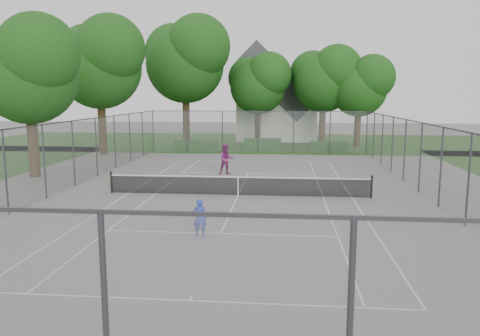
# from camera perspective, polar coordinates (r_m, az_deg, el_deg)

# --- Properties ---
(ground) EXTENTS (120.00, 120.00, 0.00)m
(ground) POSITION_cam_1_polar(r_m,az_deg,el_deg) (22.92, -0.23, -3.35)
(ground) COLOR slate
(ground) RESTS_ON ground
(grass_far) EXTENTS (60.00, 20.00, 0.00)m
(grass_far) POSITION_cam_1_polar(r_m,az_deg,el_deg) (48.59, 2.76, 3.19)
(grass_far) COLOR #1F4814
(grass_far) RESTS_ON ground
(court_markings) EXTENTS (11.03, 23.83, 0.01)m
(court_markings) POSITION_cam_1_polar(r_m,az_deg,el_deg) (22.92, -0.23, -3.34)
(court_markings) COLOR silver
(court_markings) RESTS_ON ground
(tennis_net) EXTENTS (12.87, 0.10, 1.10)m
(tennis_net) POSITION_cam_1_polar(r_m,az_deg,el_deg) (22.82, -0.23, -2.10)
(tennis_net) COLOR black
(tennis_net) RESTS_ON ground
(perimeter_fence) EXTENTS (18.08, 34.08, 3.52)m
(perimeter_fence) POSITION_cam_1_polar(r_m,az_deg,el_deg) (22.61, -0.24, 1.13)
(perimeter_fence) COLOR #38383D
(perimeter_fence) RESTS_ON ground
(tree_far_left) EXTENTS (8.41, 7.68, 12.09)m
(tree_far_left) POSITION_cam_1_polar(r_m,az_deg,el_deg) (44.99, -6.59, 13.27)
(tree_far_left) COLOR #322312
(tree_far_left) RESTS_ON ground
(tree_far_midleft) EXTENTS (6.16, 5.63, 8.86)m
(tree_far_midleft) POSITION_cam_1_polar(r_m,az_deg,el_deg) (45.55, 2.28, 10.47)
(tree_far_midleft) COLOR #322312
(tree_far_midleft) RESTS_ON ground
(tree_far_midright) EXTENTS (6.59, 6.02, 9.47)m
(tree_far_midright) POSITION_cam_1_polar(r_m,az_deg,el_deg) (45.60, 10.25, 10.86)
(tree_far_midright) COLOR #322312
(tree_far_midright) RESTS_ON ground
(tree_far_right) EXTENTS (5.90, 5.38, 8.48)m
(tree_far_right) POSITION_cam_1_polar(r_m,az_deg,el_deg) (44.95, 14.42, 9.88)
(tree_far_right) COLOR #322312
(tree_far_right) RESTS_ON ground
(tree_side_back) EXTENTS (7.69, 7.02, 11.06)m
(tree_side_back) POSITION_cam_1_polar(r_m,az_deg,el_deg) (39.82, -16.70, 12.50)
(tree_side_back) COLOR #322312
(tree_side_back) RESTS_ON ground
(tree_side_front) EXTENTS (6.55, 5.98, 9.41)m
(tree_side_front) POSITION_cam_1_polar(r_m,az_deg,el_deg) (30.21, -24.37, 11.17)
(tree_side_front) COLOR #322312
(tree_side_front) RESTS_ON ground
(hedge_left) EXTENTS (3.64, 1.09, 0.91)m
(hedge_left) POSITION_cam_1_polar(r_m,az_deg,el_deg) (41.15, -5.35, 2.74)
(hedge_left) COLOR #1D4F19
(hedge_left) RESTS_ON ground
(hedge_mid) EXTENTS (3.27, 0.93, 1.03)m
(hedge_mid) POSITION_cam_1_polar(r_m,az_deg,el_deg) (41.40, 2.76, 2.89)
(hedge_mid) COLOR #1D4F19
(hedge_mid) RESTS_ON ground
(hedge_right) EXTENTS (3.01, 1.11, 0.90)m
(hedge_right) POSITION_cam_1_polar(r_m,az_deg,el_deg) (40.54, 10.68, 2.53)
(hedge_right) COLOR #1D4F19
(hedge_right) RESTS_ON ground
(house) EXTENTS (8.26, 6.40, 10.29)m
(house) POSITION_cam_1_polar(r_m,az_deg,el_deg) (51.10, 4.53, 8.10)
(house) COLOR white
(house) RESTS_ON ground
(girl_player) EXTENTS (0.49, 0.33, 1.34)m
(girl_player) POSITION_cam_1_polar(r_m,az_deg,el_deg) (16.31, -4.92, -6.07)
(girl_player) COLOR #2E3CAC
(girl_player) RESTS_ON ground
(woman_player) EXTENTS (1.07, 0.93, 1.87)m
(woman_player) POSITION_cam_1_polar(r_m,az_deg,el_deg) (28.83, -1.70, 1.08)
(woman_player) COLOR #7F2A6A
(woman_player) RESTS_ON ground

